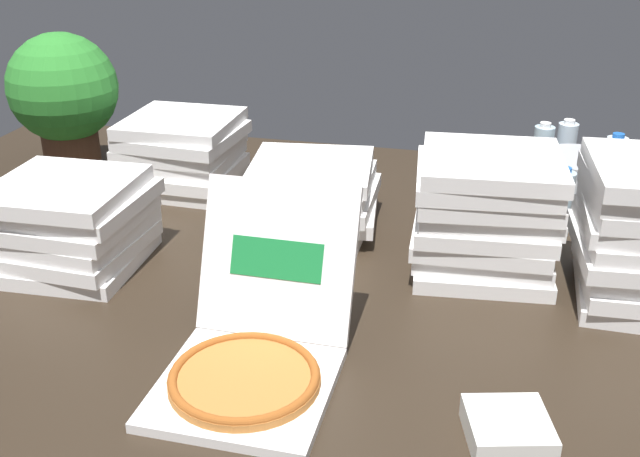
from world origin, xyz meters
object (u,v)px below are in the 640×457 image
at_px(pizza_stack_center_far, 485,212).
at_px(water_bottle_3, 503,173).
at_px(pizza_stack_left_near, 72,223).
at_px(ice_bucket, 577,182).
at_px(pizza_stack_left_mid, 182,152).
at_px(napkin_pile, 508,429).
at_px(open_pizza_box, 254,347).
at_px(water_bottle_5, 542,154).
at_px(water_bottle_1, 565,150).
at_px(water_bottle_6, 560,203).
at_px(potted_plant, 64,95).
at_px(water_bottle_0, 613,166).
at_px(water_bottle_2, 499,185).
at_px(pizza_stack_right_near, 313,195).

relative_size(pizza_stack_center_far, water_bottle_3, 1.93).
height_order(pizza_stack_left_near, ice_bucket, pizza_stack_left_near).
height_order(pizza_stack_left_mid, napkin_pile, pizza_stack_left_mid).
xyz_separation_m(open_pizza_box, water_bottle_5, (0.61, 1.34, 0.03)).
bearing_deg(water_bottle_1, water_bottle_5, -144.52).
xyz_separation_m(pizza_stack_left_mid, napkin_pile, (1.13, -1.08, -0.10)).
relative_size(pizza_stack_left_mid, water_bottle_6, 1.83).
bearing_deg(water_bottle_3, water_bottle_6, -50.98).
relative_size(ice_bucket, potted_plant, 0.52).
height_order(pizza_stack_left_mid, water_bottle_5, pizza_stack_left_mid).
bearing_deg(potted_plant, water_bottle_6, -3.92).
distance_m(water_bottle_0, water_bottle_3, 0.40).
bearing_deg(napkin_pile, open_pizza_box, 170.72).
bearing_deg(water_bottle_5, water_bottle_2, -111.79).
distance_m(pizza_stack_center_far, water_bottle_5, 0.74).
xyz_separation_m(open_pizza_box, water_bottle_3, (0.49, 1.10, 0.03)).
height_order(pizza_stack_center_far, water_bottle_1, pizza_stack_center_far).
distance_m(pizza_stack_right_near, napkin_pile, 1.06).
bearing_deg(water_bottle_5, ice_bucket, -63.12).
xyz_separation_m(water_bottle_3, water_bottle_6, (0.17, -0.21, 0.00)).
height_order(pizza_stack_left_mid, water_bottle_6, pizza_stack_left_mid).
bearing_deg(ice_bucket, potted_plant, -176.06).
relative_size(pizza_stack_right_near, water_bottle_3, 1.97).
distance_m(water_bottle_3, water_bottle_5, 0.27).
relative_size(open_pizza_box, water_bottle_2, 2.38).
relative_size(water_bottle_1, water_bottle_3, 1.00).
height_order(open_pizza_box, water_bottle_1, open_pizza_box).
bearing_deg(water_bottle_6, potted_plant, 176.08).
height_order(ice_bucket, water_bottle_2, water_bottle_2).
xyz_separation_m(pizza_stack_center_far, water_bottle_0, (0.40, 0.65, -0.06)).
height_order(open_pizza_box, water_bottle_5, open_pizza_box).
xyz_separation_m(pizza_stack_left_near, pizza_stack_right_near, (0.58, 0.40, -0.02)).
xyz_separation_m(water_bottle_2, water_bottle_6, (0.18, -0.11, 0.00)).
relative_size(water_bottle_0, potted_plant, 0.42).
distance_m(water_bottle_1, water_bottle_5, 0.10).
xyz_separation_m(water_bottle_0, water_bottle_2, (-0.37, -0.27, 0.00)).
bearing_deg(open_pizza_box, water_bottle_6, 53.54).
bearing_deg(water_bottle_2, open_pizza_box, -115.55).
distance_m(open_pizza_box, water_bottle_6, 1.11).
xyz_separation_m(water_bottle_5, water_bottle_6, (0.04, -0.45, 0.00)).
bearing_deg(water_bottle_0, water_bottle_1, 139.49).
bearing_deg(water_bottle_5, open_pizza_box, -114.62).
relative_size(ice_bucket, water_bottle_5, 1.23).
bearing_deg(pizza_stack_center_far, ice_bucket, 61.11).
xyz_separation_m(pizza_stack_left_near, water_bottle_3, (1.13, 0.73, -0.02)).
distance_m(pizza_stack_right_near, water_bottle_1, 0.99).
distance_m(water_bottle_5, napkin_pile, 1.43).
xyz_separation_m(water_bottle_0, water_bottle_5, (-0.23, 0.07, 0.00)).
bearing_deg(water_bottle_0, ice_bucket, -130.70).
xyz_separation_m(pizza_stack_left_mid, ice_bucket, (1.32, 0.13, -0.04)).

